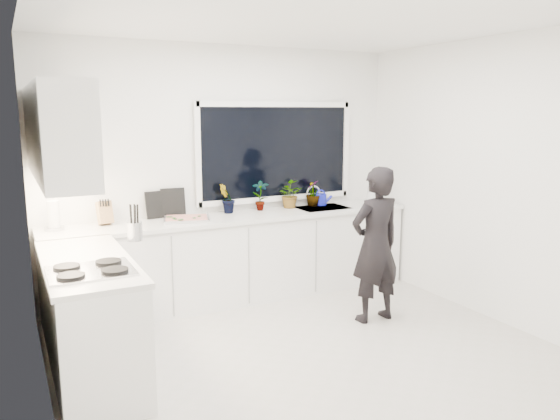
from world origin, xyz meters
TOP-DOWN VIEW (x-y plane):
  - floor at (0.00, 0.00)m, footprint 4.00×3.50m
  - wall_back at (0.00, 1.76)m, footprint 4.00×0.02m
  - wall_left at (-2.01, 0.00)m, footprint 0.02×3.50m
  - wall_right at (2.01, 0.00)m, footprint 0.02×3.50m
  - ceiling at (0.00, 0.00)m, footprint 4.00×3.50m
  - window at (0.60, 1.73)m, footprint 1.80×0.02m
  - base_cabinets_back at (0.00, 1.45)m, footprint 3.92×0.58m
  - base_cabinets_left at (-1.67, 0.35)m, footprint 0.58×1.60m
  - countertop_back at (0.00, 1.44)m, footprint 3.94×0.62m
  - countertop_left at (-1.67, 0.35)m, footprint 0.62×1.60m
  - upper_cabinets at (-1.79, 0.70)m, footprint 0.34×2.10m
  - sink at (1.05, 1.45)m, footprint 0.58×0.42m
  - faucet at (1.05, 1.65)m, footprint 0.03×0.03m
  - stovetop at (-1.69, -0.00)m, footprint 0.56×0.48m
  - person at (0.94, 0.29)m, footprint 0.56×0.38m
  - pizza_tray at (-0.56, 1.42)m, footprint 0.53×0.45m
  - pizza at (-0.56, 1.42)m, footprint 0.48×0.40m
  - watering_can at (1.12, 1.61)m, footprint 0.18×0.18m
  - paper_towel_roll at (-1.79, 1.55)m, footprint 0.14×0.14m
  - knife_block at (-1.32, 1.59)m, footprint 0.14×0.12m
  - utensil_crock at (-1.21, 0.80)m, footprint 0.17×0.17m
  - picture_frame_large at (-0.80, 1.69)m, footprint 0.22×0.05m
  - picture_frame_small at (-0.62, 1.69)m, footprint 0.25×0.04m
  - herb_plants at (0.56, 1.61)m, footprint 1.28×0.30m
  - soap_bottles at (1.65, 1.30)m, footprint 0.19×0.15m

SIDE VIEW (x-z plane):
  - floor at x=0.00m, z-range -0.02..0.00m
  - base_cabinets_back at x=0.00m, z-range 0.00..0.88m
  - base_cabinets_left at x=-1.67m, z-range 0.00..0.88m
  - person at x=0.94m, z-range 0.00..1.50m
  - sink at x=1.05m, z-range 0.80..0.94m
  - countertop_back at x=0.00m, z-range 0.88..0.92m
  - countertop_left at x=-1.67m, z-range 0.88..0.92m
  - stovetop at x=-1.69m, z-range 0.92..0.95m
  - pizza_tray at x=-0.56m, z-range 0.92..0.95m
  - pizza at x=-0.56m, z-range 0.95..0.96m
  - watering_can at x=1.12m, z-range 0.92..1.05m
  - utensil_crock at x=-1.21m, z-range 0.92..1.08m
  - faucet at x=1.05m, z-range 0.92..1.14m
  - knife_block at x=-1.32m, z-range 0.92..1.14m
  - paper_towel_roll at x=-1.79m, z-range 0.92..1.18m
  - picture_frame_large at x=-0.80m, z-range 0.92..1.20m
  - soap_bottles at x=1.65m, z-range 0.90..1.22m
  - picture_frame_small at x=-0.62m, z-range 0.92..1.22m
  - herb_plants at x=0.56m, z-range 0.91..1.25m
  - wall_back at x=0.00m, z-range 0.00..2.70m
  - wall_left at x=-2.01m, z-range 0.00..2.70m
  - wall_right at x=2.01m, z-range 0.00..2.70m
  - window at x=0.60m, z-range 1.05..2.05m
  - upper_cabinets at x=-1.79m, z-range 1.50..2.20m
  - ceiling at x=0.00m, z-range 2.70..2.72m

